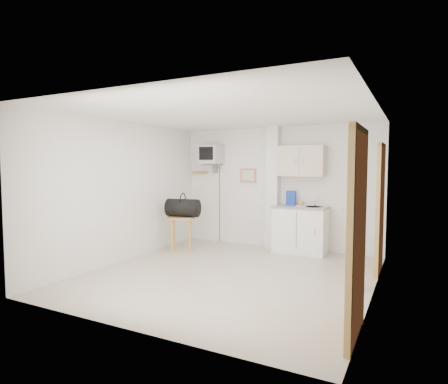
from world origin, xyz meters
The scene contains 7 objects.
ground centered at (0.00, 0.00, 0.00)m, with size 4.50×4.50×0.00m, color #B7AB94.
room_envelope centered at (0.24, 0.09, 1.54)m, with size 4.24×4.54×2.55m.
kitchenette centered at (0.57, 2.00, 0.80)m, with size 1.03×0.58×2.10m.
crt_television centered at (-1.45, 2.02, 1.94)m, with size 0.44×0.45×2.15m.
round_table centered at (-1.59, 1.05, 0.58)m, with size 0.56×0.56×0.69m.
duffel_bag centered at (-1.57, 1.09, 0.87)m, with size 0.70×0.46×0.48m.
water_bottle centered at (1.91, 0.16, 0.17)m, with size 0.13×0.13×0.38m.
Camera 1 is at (2.57, -5.16, 1.70)m, focal length 30.00 mm.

